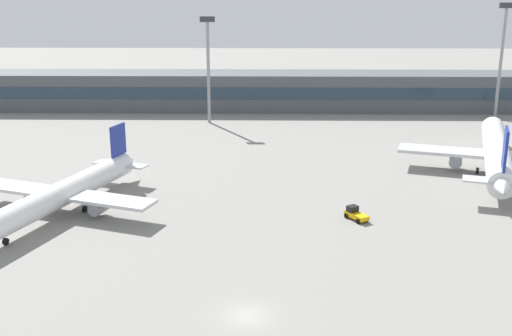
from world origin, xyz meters
name	(u,v)px	position (x,y,z in m)	size (l,w,h in m)	color
ground_plane	(254,186)	(0.00, 40.00, 0.00)	(400.00, 400.00, 0.00)	gray
terminal_building	(259,91)	(0.00, 101.01, 4.50)	(156.90, 12.13, 9.00)	#4C5156
airplane_near	(60,195)	(-26.44, 27.00, 2.92)	(26.74, 37.38, 9.59)	white
airplane_mid	(496,151)	(40.57, 48.78, 3.47)	(32.02, 44.97, 11.38)	white
baggage_tug_yellow	(355,214)	(14.01, 25.94, 0.80)	(3.23, 3.83, 1.75)	#F2B20C
floodlight_tower_west	(208,62)	(-10.93, 85.39, 13.67)	(3.20, 0.80, 23.39)	gray
floodlight_tower_east	(502,53)	(54.99, 90.92, 15.07)	(3.20, 0.80, 26.09)	gray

